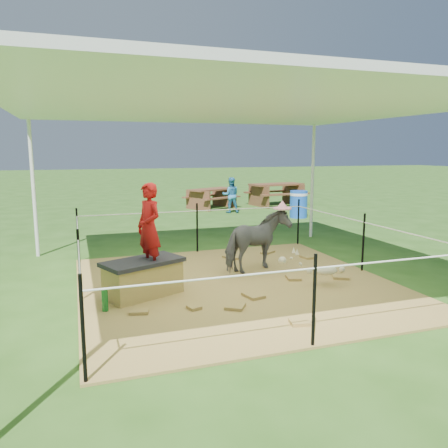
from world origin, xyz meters
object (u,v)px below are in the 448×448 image
object	(u,v)px
pony	(257,241)
trash_barrel	(299,204)
woman	(149,220)
foal	(326,269)
straw_bale	(143,280)
distant_person	(231,195)
picnic_table_far	(276,194)
picnic_table_near	(211,198)
green_bottle	(105,300)

from	to	relation	value
pony	trash_barrel	distance (m)	6.36
woman	foal	distance (m)	2.71
straw_bale	woman	size ratio (longest dim) A/B	0.83
pony	distant_person	distance (m)	7.22
woman	foal	size ratio (longest dim) A/B	1.33
picnic_table_far	straw_bale	bearing A→B (deg)	-133.05
straw_bale	picnic_table_far	xyz separation A→B (m)	(6.27, 8.86, 0.16)
distant_person	trash_barrel	bearing A→B (deg)	147.10
straw_bale	foal	size ratio (longest dim) A/B	1.11
picnic_table_near	trash_barrel	bearing A→B (deg)	-85.40
pony	foal	xyz separation A→B (m)	(0.66, -1.08, -0.25)
trash_barrel	distant_person	xyz separation A→B (m)	(-1.59, 1.69, 0.17)
green_bottle	pony	distance (m)	2.80
foal	picnic_table_far	xyz separation A→B (m)	(3.62, 9.28, 0.13)
woman	distant_person	xyz separation A→B (m)	(3.91, 7.59, -0.51)
green_bottle	foal	bearing A→B (deg)	0.50
picnic_table_near	picnic_table_far	bearing A→B (deg)	-27.56
woman	green_bottle	distance (m)	1.21
straw_bale	trash_barrel	distance (m)	8.14
green_bottle	picnic_table_near	distance (m)	10.24
foal	picnic_table_near	size ratio (longest dim) A/B	0.54
trash_barrel	woman	bearing A→B (deg)	-133.01
straw_bale	woman	xyz separation A→B (m)	(0.10, 0.00, 0.83)
green_bottle	picnic_table_near	size ratio (longest dim) A/B	0.17
foal	trash_barrel	world-z (taller)	trash_barrel
trash_barrel	pony	bearing A→B (deg)	-124.55
woman	foal	xyz separation A→B (m)	(2.55, -0.42, -0.80)
green_bottle	picnic_table_far	xyz separation A→B (m)	(6.82, 9.31, 0.24)
trash_barrel	picnic_table_near	distance (m)	3.50
distant_person	picnic_table_near	bearing A→B (deg)	-63.83
picnic_table_near	distant_person	world-z (taller)	distant_person
straw_bale	foal	world-z (taller)	foal
straw_bale	distant_person	distance (m)	8.59
woman	distant_person	distance (m)	8.55
woman	foal	bearing A→B (deg)	56.92
straw_bale	pony	size ratio (longest dim) A/B	0.85
foal	picnic_table_near	world-z (taller)	picnic_table_near
foal	distant_person	bearing A→B (deg)	87.37
picnic_table_near	distant_person	bearing A→B (deg)	-105.39
straw_bale	distant_person	xyz separation A→B (m)	(4.01, 7.59, 0.33)
trash_barrel	picnic_table_far	bearing A→B (deg)	77.30
foal	trash_barrel	distance (m)	6.98
woman	trash_barrel	size ratio (longest dim) A/B	1.48
woman	picnic_table_near	distance (m)	9.60
green_bottle	foal	size ratio (longest dim) A/B	0.31
green_bottle	trash_barrel	xyz separation A→B (m)	(6.15, 6.35, 0.24)
green_bottle	distant_person	world-z (taller)	distant_person
pony	picnic_table_far	distance (m)	9.25
foal	picnic_table_far	world-z (taller)	picnic_table_far
foal	picnic_table_far	distance (m)	9.96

